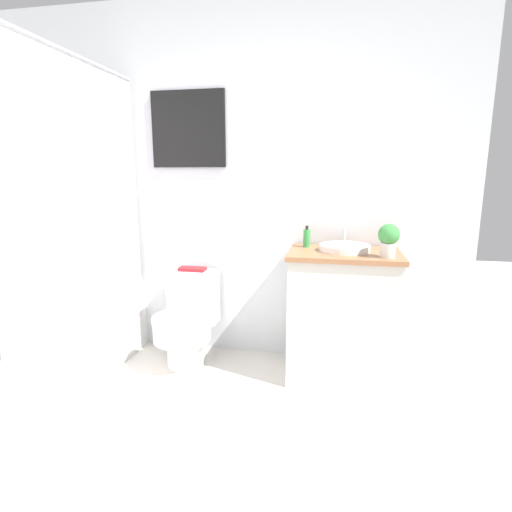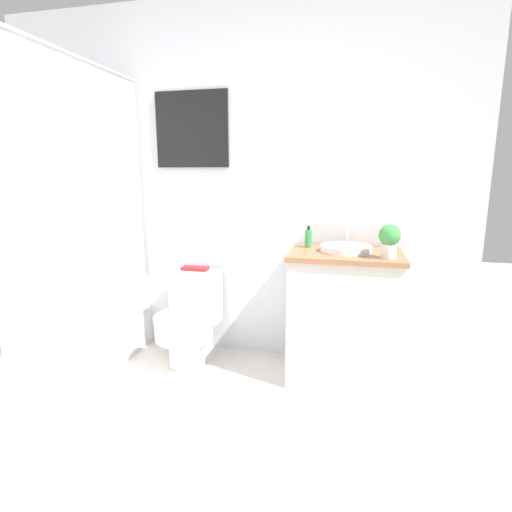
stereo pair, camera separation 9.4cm
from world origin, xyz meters
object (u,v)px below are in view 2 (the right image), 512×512
object	(u,v)px
potted_plant	(389,239)
sink	(346,248)
toilet	(189,320)
book_on_tank	(195,268)
soap_bottle	(308,238)

from	to	relation	value
potted_plant	sink	bearing A→B (deg)	145.72
sink	potted_plant	distance (m)	0.31
toilet	book_on_tank	bearing A→B (deg)	90.00
toilet	sink	xyz separation A→B (m)	(1.06, 0.03, 0.56)
sink	book_on_tank	size ratio (longest dim) A/B	1.85
potted_plant	book_on_tank	bearing A→B (deg)	168.12
toilet	potted_plant	size ratio (longest dim) A/B	3.24
sink	soap_bottle	xyz separation A→B (m)	(-0.25, 0.09, 0.04)
toilet	book_on_tank	world-z (taller)	book_on_tank
toilet	soap_bottle	bearing A→B (deg)	8.52
toilet	potted_plant	distance (m)	1.47
sink	soap_bottle	bearing A→B (deg)	159.40
toilet	soap_bottle	xyz separation A→B (m)	(0.82, 0.12, 0.60)
soap_bottle	toilet	bearing A→B (deg)	-171.48
sink	book_on_tank	world-z (taller)	sink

